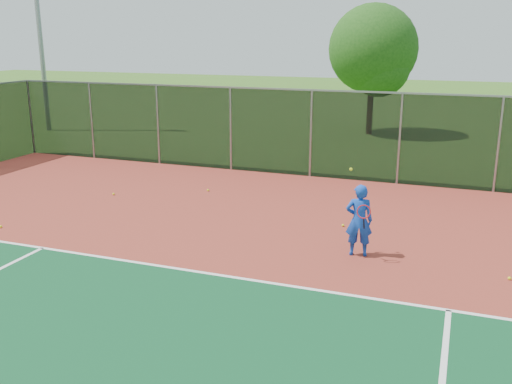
{
  "coord_description": "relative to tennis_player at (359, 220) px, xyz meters",
  "views": [
    {
      "loc": [
        1.97,
        -6.94,
        4.8
      ],
      "look_at": [
        -2.44,
        5.0,
        1.3
      ],
      "focal_mm": 40.0,
      "sensor_mm": 36.0,
      "label": 1
    }
  ],
  "objects": [
    {
      "name": "ground",
      "position": [
        0.05,
        -5.14,
        -0.84
      ],
      "size": [
        120.0,
        120.0,
        0.0
      ],
      "primitive_type": "plane",
      "color": "#33601B",
      "rests_on": "ground"
    },
    {
      "name": "tree_back_left",
      "position": [
        -2.43,
        16.61,
        3.13
      ],
      "size": [
        4.32,
        4.32,
        6.34
      ],
      "color": "#342413",
      "rests_on": "ground"
    },
    {
      "name": "practice_ball_7",
      "position": [
        -8.03,
        2.36,
        -0.79
      ],
      "size": [
        0.07,
        0.07,
        0.07
      ],
      "primitive_type": "sphere",
      "color": "yellow",
      "rests_on": "court_apron"
    },
    {
      "name": "practice_ball_4",
      "position": [
        3.14,
        -0.3,
        -0.79
      ],
      "size": [
        0.07,
        0.07,
        0.07
      ],
      "primitive_type": "sphere",
      "color": "yellow",
      "rests_on": "court_apron"
    },
    {
      "name": "court_apron",
      "position": [
        0.05,
        -3.14,
        -0.83
      ],
      "size": [
        30.0,
        20.0,
        0.02
      ],
      "primitive_type": "cube",
      "color": "#983526",
      "rests_on": "ground"
    },
    {
      "name": "practice_ball_0",
      "position": [
        -5.47,
        3.79,
        -0.79
      ],
      "size": [
        0.07,
        0.07,
        0.07
      ],
      "primitive_type": "sphere",
      "color": "yellow",
      "rests_on": "court_apron"
    },
    {
      "name": "fence_back",
      "position": [
        0.05,
        6.86,
        0.72
      ],
      "size": [
        30.0,
        0.06,
        3.03
      ],
      "color": "black",
      "rests_on": "court_apron"
    },
    {
      "name": "practice_ball_5",
      "position": [
        -0.72,
        1.84,
        -0.79
      ],
      "size": [
        0.07,
        0.07,
        0.07
      ],
      "primitive_type": "sphere",
      "color": "yellow",
      "rests_on": "court_apron"
    },
    {
      "name": "tennis_player",
      "position": [
        0.0,
        0.0,
        0.0
      ],
      "size": [
        0.67,
        0.67,
        1.98
      ],
      "color": "#1343B7",
      "rests_on": "court_apron"
    },
    {
      "name": "practice_ball_6",
      "position": [
        -8.97,
        -1.32,
        -0.79
      ],
      "size": [
        0.07,
        0.07,
        0.07
      ],
      "primitive_type": "sphere",
      "color": "yellow",
      "rests_on": "court_apron"
    }
  ]
}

